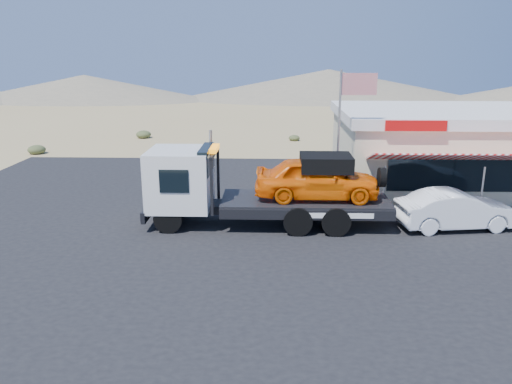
% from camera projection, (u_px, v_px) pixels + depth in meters
% --- Properties ---
extents(ground, '(120.00, 120.00, 0.00)m').
position_uv_depth(ground, '(219.00, 245.00, 17.92)').
color(ground, '#9F875A').
rests_on(ground, ground).
extents(asphalt_lot, '(32.00, 24.00, 0.02)m').
position_uv_depth(asphalt_lot, '(274.00, 219.00, 20.74)').
color(asphalt_lot, black).
rests_on(asphalt_lot, ground).
extents(tow_truck, '(9.44, 2.80, 3.15)m').
position_uv_depth(tow_truck, '(261.00, 184.00, 19.65)').
color(tow_truck, black).
rests_on(tow_truck, asphalt_lot).
extents(white_sedan, '(4.75, 2.22, 1.51)m').
position_uv_depth(white_sedan, '(456.00, 210.00, 19.43)').
color(white_sedan, white).
rests_on(white_sedan, asphalt_lot).
extents(jerky_store, '(10.40, 9.97, 3.90)m').
position_uv_depth(jerky_store, '(439.00, 147.00, 25.67)').
color(jerky_store, beige).
rests_on(jerky_store, asphalt_lot).
extents(flagpole, '(1.55, 0.10, 6.00)m').
position_uv_depth(flagpole, '(345.00, 124.00, 21.06)').
color(flagpole, '#99999E').
rests_on(flagpole, asphalt_lot).
extents(distant_hills, '(126.00, 48.00, 4.20)m').
position_uv_depth(distant_hills, '(191.00, 87.00, 70.75)').
color(distant_hills, '#726B59').
rests_on(distant_hills, ground).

